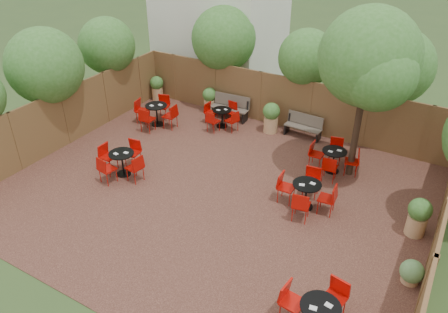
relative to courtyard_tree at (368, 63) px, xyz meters
The scene contains 11 objects.
ground 5.70m from the courtyard_tree, 136.63° to the right, with size 80.00×80.00×0.00m, color #354F23.
courtyard_paving 5.69m from the courtyard_tree, 136.63° to the right, with size 12.00×10.00×0.02m, color #3B2018.
fence_back 4.60m from the courtyard_tree, 147.75° to the left, with size 12.00×0.08×2.00m, color brown.
fence_left 10.01m from the courtyard_tree, 161.90° to the right, with size 0.08×10.00×2.00m, color brown.
fence_right 4.90m from the courtyard_tree, 46.68° to the right, with size 0.08×10.00×2.00m, color brown.
overhang_foliage 4.63m from the courtyard_tree, behind, with size 15.53×10.47×2.53m.
courtyard_tree is the anchor object (origin of this frame).
park_bench_left 6.32m from the courtyard_tree, 162.71° to the left, with size 1.52×0.58×0.92m.
park_bench_right 4.21m from the courtyard_tree, 143.48° to the left, with size 1.37×0.51×0.84m.
bistro_tables 4.89m from the courtyard_tree, 145.10° to the right, with size 10.19×8.49×0.93m.
planters 4.86m from the courtyard_tree, behind, with size 11.71×4.24×1.14m.
Camera 1 is at (5.64, -9.06, 7.65)m, focal length 35.24 mm.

